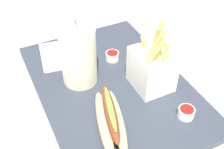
# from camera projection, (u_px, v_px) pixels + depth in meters

# --- Properties ---
(ground_plane) EXTENTS (2.40, 2.40, 0.02)m
(ground_plane) POSITION_uv_depth(u_px,v_px,m) (112.00, 93.00, 0.73)
(ground_plane) COLOR silver
(food_tray) EXTENTS (0.49, 0.34, 0.02)m
(food_tray) POSITION_uv_depth(u_px,v_px,m) (112.00, 87.00, 0.72)
(food_tray) COLOR #2D333D
(food_tray) RESTS_ON ground_plane
(soda_cup) EXTENTS (0.08, 0.08, 0.23)m
(soda_cup) POSITION_uv_depth(u_px,v_px,m) (78.00, 56.00, 0.67)
(soda_cup) COLOR beige
(soda_cup) RESTS_ON food_tray
(fries_basket) EXTENTS (0.09, 0.08, 0.17)m
(fries_basket) POSITION_uv_depth(u_px,v_px,m) (152.00, 68.00, 0.68)
(fries_basket) COLOR white
(fries_basket) RESTS_ON food_tray
(hot_dog_1) EXTENTS (0.18, 0.10, 0.06)m
(hot_dog_1) POSITION_uv_depth(u_px,v_px,m) (110.00, 119.00, 0.60)
(hot_dog_1) COLOR #DBB775
(hot_dog_1) RESTS_ON food_tray
(ketchup_cup_1) EXTENTS (0.04, 0.04, 0.02)m
(ketchup_cup_1) POSITION_uv_depth(u_px,v_px,m) (186.00, 112.00, 0.63)
(ketchup_cup_1) COLOR white
(ketchup_cup_1) RESTS_ON food_tray
(ketchup_cup_2) EXTENTS (0.03, 0.03, 0.02)m
(ketchup_cup_2) POSITION_uv_depth(u_px,v_px,m) (112.00, 56.00, 0.77)
(ketchup_cup_2) COLOR white
(ketchup_cup_2) RESTS_ON food_tray
(napkin_stack) EXTENTS (0.14, 0.13, 0.01)m
(napkin_stack) POSITION_uv_depth(u_px,v_px,m) (63.00, 54.00, 0.79)
(napkin_stack) COLOR white
(napkin_stack) RESTS_ON food_tray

